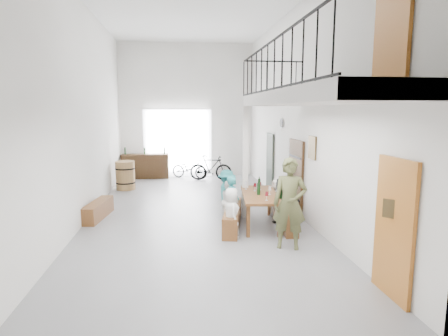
{
  "coord_description": "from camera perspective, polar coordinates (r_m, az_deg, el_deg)",
  "views": [
    {
      "loc": [
        -0.43,
        -9.83,
        2.77
      ],
      "look_at": [
        0.74,
        -0.5,
        1.32
      ],
      "focal_mm": 30.0,
      "sensor_mm": 36.0,
      "label": 1
    }
  ],
  "objects": [
    {
      "name": "floor",
      "position": [
        10.22,
        -4.51,
        -6.97
      ],
      "size": [
        12.0,
        12.0,
        0.0
      ],
      "primitive_type": "plane",
      "color": "slate",
      "rests_on": "ground"
    },
    {
      "name": "bicycle_far",
      "position": [
        14.92,
        -2.03,
        0.04
      ],
      "size": [
        1.72,
        0.74,
        1.0
      ],
      "primitive_type": "imported",
      "rotation": [
        0.0,
        0.0,
        1.41
      ],
      "color": "black",
      "rests_on": "ground"
    },
    {
      "name": "guest_right_c",
      "position": [
        9.87,
        7.98,
        -4.56
      ],
      "size": [
        0.4,
        0.54,
        1.01
      ],
      "primitive_type": "imported",
      "rotation": [
        0.0,
        0.0,
        -1.41
      ],
      "color": "white",
      "rests_on": "ground"
    },
    {
      "name": "tasting_table",
      "position": [
        9.06,
        5.48,
        -4.42
      ],
      "size": [
        1.03,
        2.07,
        0.79
      ],
      "rotation": [
        0.0,
        0.0,
        -0.11
      ],
      "color": "brown",
      "rests_on": "ground"
    },
    {
      "name": "oak_barrel",
      "position": [
        13.62,
        -14.8,
        -1.1
      ],
      "size": [
        0.68,
        0.68,
        1.0
      ],
      "color": "olive",
      "rests_on": "ground"
    },
    {
      "name": "potted_plant",
      "position": [
        11.3,
        7.83,
        -4.28
      ],
      "size": [
        0.52,
        0.49,
        0.46
      ],
      "primitive_type": "imported",
      "rotation": [
        0.0,
        0.0,
        -0.39
      ],
      "color": "#194814",
      "rests_on": "ground"
    },
    {
      "name": "guest_left_a",
      "position": [
        8.2,
        1.11,
        -6.87
      ],
      "size": [
        0.41,
        0.58,
        1.11
      ],
      "primitive_type": "imported",
      "rotation": [
        0.0,
        0.0,
        1.67
      ],
      "color": "white",
      "rests_on": "ground"
    },
    {
      "name": "counter_bottles",
      "position": [
        15.61,
        -11.99,
        2.58
      ],
      "size": [
        1.64,
        0.16,
        0.28
      ],
      "color": "black",
      "rests_on": "serving_counter"
    },
    {
      "name": "bench_inner",
      "position": [
        9.04,
        1.32,
        -7.47
      ],
      "size": [
        0.76,
        2.11,
        0.48
      ],
      "primitive_type": "cube",
      "rotation": [
        0.0,
        0.0,
        -0.21
      ],
      "color": "brown",
      "rests_on": "ground"
    },
    {
      "name": "guest_left_d",
      "position": [
        9.77,
        0.41,
        -3.9
      ],
      "size": [
        0.46,
        0.81,
        1.25
      ],
      "primitive_type": "imported",
      "rotation": [
        0.0,
        0.0,
        1.57
      ],
      "color": "teal",
      "rests_on": "ground"
    },
    {
      "name": "guest_left_c",
      "position": [
        9.46,
        0.79,
        -5.01
      ],
      "size": [
        0.54,
        0.6,
        1.03
      ],
      "primitive_type": "imported",
      "rotation": [
        0.0,
        0.0,
        1.22
      ],
      "color": "white",
      "rests_on": "ground"
    },
    {
      "name": "serving_counter",
      "position": [
        15.7,
        -11.91,
        0.27
      ],
      "size": [
        1.9,
        0.59,
        1.0
      ],
      "primitive_type": "cube",
      "rotation": [
        0.0,
        0.0,
        -0.04
      ],
      "color": "#3A2612",
      "rests_on": "ground"
    },
    {
      "name": "gateway_portal",
      "position": [
        15.83,
        -7.04,
        3.76
      ],
      "size": [
        2.8,
        0.08,
        2.8
      ],
      "primitive_type": "cube",
      "color": "white",
      "rests_on": "ground"
    },
    {
      "name": "guest_right_b",
      "position": [
        9.25,
        8.74,
        -4.96
      ],
      "size": [
        0.77,
        1.14,
        1.18
      ],
      "primitive_type": "imported",
      "rotation": [
        0.0,
        0.0,
        -1.14
      ],
      "color": "black",
      "rests_on": "ground"
    },
    {
      "name": "balcony",
      "position": [
        7.12,
        12.82,
        10.12
      ],
      "size": [
        1.52,
        5.62,
        4.0
      ],
      "color": "silver",
      "rests_on": "ground"
    },
    {
      "name": "guest_right_a",
      "position": [
        8.75,
        9.48,
        -5.65
      ],
      "size": [
        0.56,
        0.77,
        1.22
      ],
      "primitive_type": "imported",
      "rotation": [
        0.0,
        0.0,
        -1.99
      ],
      "color": "#A81C22",
      "rests_on": "ground"
    },
    {
      "name": "host_standing",
      "position": [
        7.63,
        9.98,
        -5.37
      ],
      "size": [
        0.78,
        0.64,
        1.84
      ],
      "primitive_type": "imported",
      "rotation": [
        0.0,
        0.0,
        -0.33
      ],
      "color": "#4F522E",
      "rests_on": "ground"
    },
    {
      "name": "side_bench",
      "position": [
        10.29,
        -18.63,
        -6.07
      ],
      "size": [
        0.56,
        1.56,
        0.43
      ],
      "primitive_type": "cube",
      "rotation": [
        0.0,
        0.0,
        -0.15
      ],
      "color": "brown",
      "rests_on": "ground"
    },
    {
      "name": "tableware",
      "position": [
        9.13,
        5.35,
        -2.92
      ],
      "size": [
        0.52,
        1.45,
        0.35
      ],
      "color": "black",
      "rests_on": "tasting_table"
    },
    {
      "name": "right_wall_decor",
      "position": [
        8.62,
        14.22,
        1.66
      ],
      "size": [
        0.07,
        8.28,
        5.07
      ],
      "color": "#A76021",
      "rests_on": "ground"
    },
    {
      "name": "bicycle_near",
      "position": [
        15.41,
        -5.26,
        -0.06
      ],
      "size": [
        1.64,
        1.2,
        0.82
      ],
      "primitive_type": "imported",
      "rotation": [
        0.0,
        0.0,
        1.09
      ],
      "color": "black",
      "rests_on": "ground"
    },
    {
      "name": "room_walls",
      "position": [
        9.87,
        -4.76,
        13.31
      ],
      "size": [
        12.0,
        12.0,
        12.0
      ],
      "color": "white",
      "rests_on": "ground"
    },
    {
      "name": "guest_left_b",
      "position": [
        8.83,
        1.35,
        -5.23
      ],
      "size": [
        0.35,
        0.49,
        1.26
      ],
      "primitive_type": "imported",
      "rotation": [
        0.0,
        0.0,
        1.46
      ],
      "color": "teal",
      "rests_on": "ground"
    },
    {
      "name": "bench_wall",
      "position": [
        9.38,
        8.93,
        -6.86
      ],
      "size": [
        0.48,
        2.27,
        0.52
      ],
      "primitive_type": "cube",
      "rotation": [
        0.0,
        0.0,
        -0.08
      ],
      "color": "brown",
      "rests_on": "ground"
    }
  ]
}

